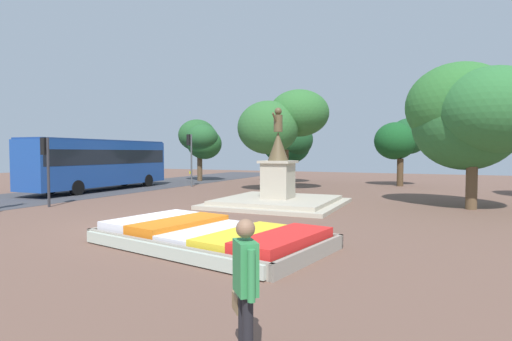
{
  "coord_description": "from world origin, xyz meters",
  "views": [
    {
      "loc": [
        8.79,
        -10.87,
        2.52
      ],
      "look_at": [
        2.17,
        3.92,
        1.79
      ],
      "focal_mm": 28.0,
      "sensor_mm": 36.0,
      "label": 1
    }
  ],
  "objects_px": {
    "statue_monument": "(278,191)",
    "traffic_light_far_corner": "(190,151)",
    "flower_planter": "(208,236)",
    "traffic_light_mid_block": "(46,158)",
    "pedestrian_with_handbag": "(245,283)",
    "city_bus": "(100,161)"
  },
  "relations": [
    {
      "from": "statue_monument",
      "to": "traffic_light_far_corner",
      "type": "bearing_deg",
      "value": 143.79
    },
    {
      "from": "statue_monument",
      "to": "traffic_light_mid_block",
      "type": "bearing_deg",
      "value": -152.91
    },
    {
      "from": "flower_planter",
      "to": "traffic_light_far_corner",
      "type": "height_order",
      "value": "traffic_light_far_corner"
    },
    {
      "from": "statue_monument",
      "to": "traffic_light_mid_block",
      "type": "xyz_separation_m",
      "value": [
        -9.56,
        -4.89,
        1.6
      ]
    },
    {
      "from": "flower_planter",
      "to": "traffic_light_far_corner",
      "type": "bearing_deg",
      "value": 124.93
    },
    {
      "from": "statue_monument",
      "to": "city_bus",
      "type": "bearing_deg",
      "value": 170.57
    },
    {
      "from": "traffic_light_far_corner",
      "to": "pedestrian_with_handbag",
      "type": "bearing_deg",
      "value": -55.08
    },
    {
      "from": "traffic_light_far_corner",
      "to": "pedestrian_with_handbag",
      "type": "distance_m",
      "value": 25.16
    },
    {
      "from": "traffic_light_far_corner",
      "to": "statue_monument",
      "type": "bearing_deg",
      "value": -36.21
    },
    {
      "from": "flower_planter",
      "to": "traffic_light_far_corner",
      "type": "relative_size",
      "value": 1.76
    },
    {
      "from": "city_bus",
      "to": "statue_monument",
      "type": "bearing_deg",
      "value": -9.43
    },
    {
      "from": "flower_planter",
      "to": "traffic_light_mid_block",
      "type": "relative_size",
      "value": 2.11
    },
    {
      "from": "statue_monument",
      "to": "pedestrian_with_handbag",
      "type": "bearing_deg",
      "value": -70.57
    },
    {
      "from": "traffic_light_far_corner",
      "to": "pedestrian_with_handbag",
      "type": "height_order",
      "value": "traffic_light_far_corner"
    },
    {
      "from": "traffic_light_mid_block",
      "to": "flower_planter",
      "type": "bearing_deg",
      "value": -18.21
    },
    {
      "from": "traffic_light_far_corner",
      "to": "traffic_light_mid_block",
      "type": "bearing_deg",
      "value": -89.89
    },
    {
      "from": "flower_planter",
      "to": "traffic_light_mid_block",
      "type": "height_order",
      "value": "traffic_light_mid_block"
    },
    {
      "from": "traffic_light_mid_block",
      "to": "pedestrian_with_handbag",
      "type": "bearing_deg",
      "value": -31.15
    },
    {
      "from": "statue_monument",
      "to": "traffic_light_far_corner",
      "type": "distance_m",
      "value": 12.05
    },
    {
      "from": "traffic_light_far_corner",
      "to": "city_bus",
      "type": "xyz_separation_m",
      "value": [
        -3.93,
        -4.77,
        -0.72
      ]
    },
    {
      "from": "traffic_light_mid_block",
      "to": "traffic_light_far_corner",
      "type": "distance_m",
      "value": 11.92
    },
    {
      "from": "traffic_light_mid_block",
      "to": "statue_monument",
      "type": "bearing_deg",
      "value": 27.09
    }
  ]
}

